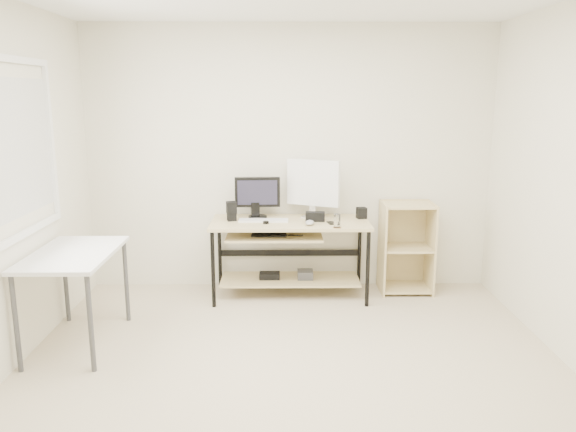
# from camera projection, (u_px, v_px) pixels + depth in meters

# --- Properties ---
(room) EXTENTS (4.01, 4.01, 2.62)m
(room) POSITION_uv_depth(u_px,v_px,m) (273.00, 191.00, 3.64)
(room) COLOR beige
(room) RESTS_ON ground
(desk) EXTENTS (1.50, 0.65, 0.75)m
(desk) POSITION_uv_depth(u_px,v_px,m) (287.00, 242.00, 5.39)
(desk) COLOR #CEBB82
(desk) RESTS_ON ground
(side_table) EXTENTS (0.60, 1.00, 0.75)m
(side_table) POSITION_uv_depth(u_px,v_px,m) (74.00, 262.00, 4.30)
(side_table) COLOR white
(side_table) RESTS_ON ground
(shelf_unit) EXTENTS (0.50, 0.40, 0.90)m
(shelf_unit) POSITION_uv_depth(u_px,v_px,m) (405.00, 246.00, 5.57)
(shelf_unit) COLOR beige
(shelf_unit) RESTS_ON ground
(black_monitor) EXTENTS (0.44, 0.18, 0.40)m
(black_monitor) POSITION_uv_depth(u_px,v_px,m) (257.00, 195.00, 5.43)
(black_monitor) COLOR black
(black_monitor) RESTS_ON desk
(white_imac) EXTENTS (0.50, 0.27, 0.57)m
(white_imac) POSITION_uv_depth(u_px,v_px,m) (313.00, 184.00, 5.42)
(white_imac) COLOR silver
(white_imac) RESTS_ON desk
(keyboard) EXTENTS (0.47, 0.14, 0.02)m
(keyboard) POSITION_uv_depth(u_px,v_px,m) (263.00, 220.00, 5.33)
(keyboard) COLOR white
(keyboard) RESTS_ON desk
(mouse) EXTENTS (0.10, 0.14, 0.04)m
(mouse) POSITION_uv_depth(u_px,v_px,m) (310.00, 223.00, 5.17)
(mouse) COLOR #ADADB2
(mouse) RESTS_ON desk
(center_speaker) EXTENTS (0.18, 0.09, 0.09)m
(center_speaker) POSITION_uv_depth(u_px,v_px,m) (315.00, 217.00, 5.32)
(center_speaker) COLOR black
(center_speaker) RESTS_ON desk
(speaker_left) EXTENTS (0.11, 0.11, 0.18)m
(speaker_left) POSITION_uv_depth(u_px,v_px,m) (232.00, 211.00, 5.34)
(speaker_left) COLOR black
(speaker_left) RESTS_ON desk
(speaker_right) EXTENTS (0.10, 0.10, 0.11)m
(speaker_right) POSITION_uv_depth(u_px,v_px,m) (361.00, 213.00, 5.44)
(speaker_right) COLOR black
(speaker_right) RESTS_ON desk
(audio_controller) EXTENTS (0.09, 0.06, 0.16)m
(audio_controller) POSITION_uv_depth(u_px,v_px,m) (255.00, 210.00, 5.45)
(audio_controller) COLOR black
(audio_controller) RESTS_ON desk
(volume_puck) EXTENTS (0.06, 0.06, 0.02)m
(volume_puck) POSITION_uv_depth(u_px,v_px,m) (266.00, 222.00, 5.22)
(volume_puck) COLOR black
(volume_puck) RESTS_ON desk
(smartphone) EXTENTS (0.09, 0.13, 0.01)m
(smartphone) POSITION_uv_depth(u_px,v_px,m) (331.00, 223.00, 5.24)
(smartphone) COLOR black
(smartphone) RESTS_ON desk
(coaster) EXTENTS (0.10, 0.10, 0.01)m
(coaster) POSITION_uv_depth(u_px,v_px,m) (337.00, 227.00, 5.07)
(coaster) COLOR olive
(coaster) RESTS_ON desk
(drinking_glass) EXTENTS (0.08, 0.08, 0.12)m
(drinking_glass) POSITION_uv_depth(u_px,v_px,m) (337.00, 221.00, 5.06)
(drinking_glass) COLOR white
(drinking_glass) RESTS_ON coaster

